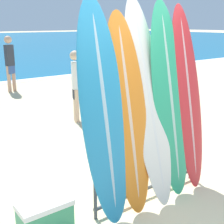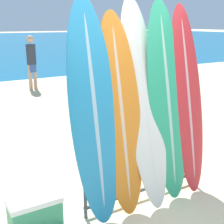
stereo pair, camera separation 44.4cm
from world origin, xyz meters
The scene contains 9 objects.
surfboard_rack centered at (0.18, 0.76, 0.50)m, with size 1.70×0.04×0.94m.
surfboard_slot_0 centered at (-0.51, 0.78, 1.24)m, with size 0.57×0.55×2.48m.
surfboard_slot_1 centered at (-0.16, 0.78, 1.17)m, with size 0.55×0.54×2.34m.
surfboard_slot_2 centered at (0.20, 0.82, 1.26)m, with size 0.53×0.78×2.52m.
surfboard_slot_3 centered at (0.54, 0.79, 1.24)m, with size 0.57×0.58×2.48m.
surfboard_slot_4 centered at (0.87, 0.78, 1.22)m, with size 0.49×0.59×2.44m.
person_near_water centered at (1.07, 4.13, 0.88)m, with size 0.23×0.27×1.61m.
person_mid_beach centered at (1.00, 8.20, 0.98)m, with size 0.30×0.24×1.79m.
cooler_box centered at (-1.19, 0.93, 0.17)m, with size 0.57×0.33×0.34m.
Camera 1 is at (-2.36, -1.88, 2.19)m, focal length 50.00 mm.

